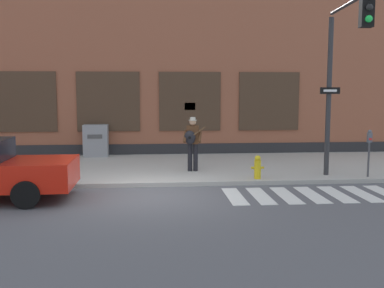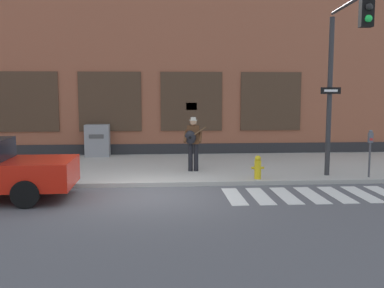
# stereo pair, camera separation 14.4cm
# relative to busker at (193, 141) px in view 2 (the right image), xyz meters

# --- Properties ---
(ground_plane) EXTENTS (160.00, 160.00, 0.00)m
(ground_plane) POSITION_rel_busker_xyz_m (-1.40, -2.75, -1.13)
(ground_plane) COLOR #56565B
(sidewalk) EXTENTS (28.00, 5.80, 0.13)m
(sidewalk) POSITION_rel_busker_xyz_m (-1.40, 1.13, -1.06)
(sidewalk) COLOR #ADAAA3
(sidewalk) RESTS_ON ground
(building_backdrop) EXTENTS (28.00, 4.06, 7.40)m
(building_backdrop) POSITION_rel_busker_xyz_m (-1.40, 6.02, 2.57)
(building_backdrop) COLOR #99563D
(building_backdrop) RESTS_ON ground
(crosswalk) EXTENTS (5.20, 1.90, 0.01)m
(crosswalk) POSITION_rel_busker_xyz_m (3.23, -3.07, -1.12)
(crosswalk) COLOR silver
(crosswalk) RESTS_ON ground
(busker) EXTENTS (0.72, 0.60, 1.75)m
(busker) POSITION_rel_busker_xyz_m (0.00, 0.00, 0.00)
(busker) COLOR black
(busker) RESTS_ON sidewalk
(traffic_light) EXTENTS (0.73, 3.23, 4.97)m
(traffic_light) POSITION_rel_busker_xyz_m (3.97, -2.21, 2.47)
(traffic_light) COLOR #2D2D30
(traffic_light) RESTS_ON sidewalk
(parking_meter) EXTENTS (0.13, 0.11, 1.44)m
(parking_meter) POSITION_rel_busker_xyz_m (5.23, -1.41, -0.05)
(parking_meter) COLOR #47474C
(parking_meter) RESTS_ON sidewalk
(utility_box) EXTENTS (0.95, 0.57, 1.26)m
(utility_box) POSITION_rel_busker_xyz_m (-3.53, 3.58, -0.37)
(utility_box) COLOR gray
(utility_box) RESTS_ON sidewalk
(fire_hydrant) EXTENTS (0.38, 0.20, 0.70)m
(fire_hydrant) POSITION_rel_busker_xyz_m (1.82, -1.42, -0.65)
(fire_hydrant) COLOR gold
(fire_hydrant) RESTS_ON sidewalk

